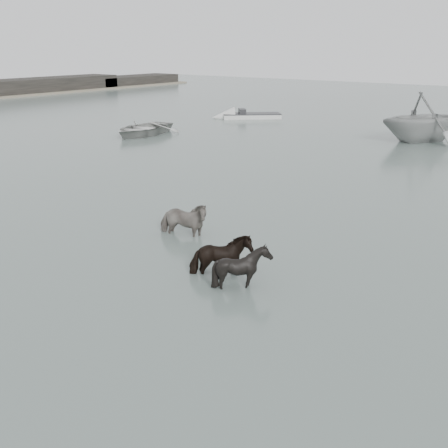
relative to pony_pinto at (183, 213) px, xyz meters
The scene contains 7 objects.
ground 3.00m from the pony_pinto, 15.06° to the right, with size 140.00×140.00×0.00m, color #4A5751.
pony_pinto is the anchor object (origin of this frame).
pony_dark 3.24m from the pony_pinto, 31.49° to the right, with size 1.34×1.14×1.35m, color black.
pony_black 4.19m from the pony_pinto, 29.27° to the right, with size 1.05×1.18×1.30m, color black.
rowboat_lead 20.39m from the pony_pinto, 138.07° to the left, with size 3.55×4.97×1.03m, color #AAAAA5.
rowboat_trail 21.95m from the pony_pinto, 89.45° to the left, with size 5.05×5.85×3.08m, color #9C9F9C.
skiff_outer 28.46m from the pony_pinto, 119.74° to the left, with size 6.27×1.60×0.75m, color silver, non-canonical shape.
Camera 1 is at (8.05, -11.70, 5.74)m, focal length 45.00 mm.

